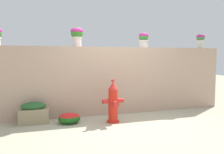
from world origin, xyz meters
TOP-DOWN VIEW (x-y plane):
  - ground_plane at (0.00, 0.00)m, footprint 24.00×24.00m
  - stone_wall at (0.00, 1.20)m, footprint 6.08×0.39m
  - potted_plant_1 at (-0.90, 1.20)m, footprint 0.31×0.31m
  - potted_plant_2 at (0.87, 1.24)m, footprint 0.26×0.26m
  - potted_plant_3 at (2.65, 1.22)m, footprint 0.24×0.24m
  - fire_hydrant at (-0.28, 0.34)m, footprint 0.48×0.39m
  - flower_bush_left at (-1.20, 0.57)m, footprint 0.47×0.43m
  - planter_box at (-1.93, 0.77)m, footprint 0.62×0.30m

SIDE VIEW (x-z plane):
  - ground_plane at x=0.00m, z-range 0.00..0.00m
  - flower_bush_left at x=-1.20m, z-range 0.00..0.23m
  - planter_box at x=-1.93m, z-range -0.01..0.46m
  - fire_hydrant at x=-0.28m, z-range -0.04..0.90m
  - stone_wall at x=0.00m, z-range 0.00..1.67m
  - potted_plant_2 at x=0.87m, z-range 1.70..2.11m
  - potted_plant_3 at x=2.65m, z-range 1.71..2.13m
  - potted_plant_1 at x=-0.90m, z-range 1.73..2.20m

